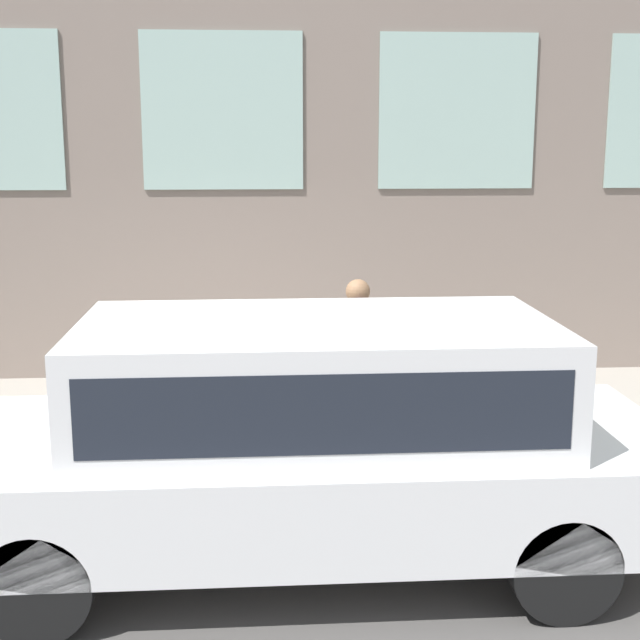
% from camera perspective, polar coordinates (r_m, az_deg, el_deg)
% --- Properties ---
extents(ground_plane, '(80.00, 80.00, 0.00)m').
position_cam_1_polar(ground_plane, '(7.60, -6.54, -10.39)').
color(ground_plane, '#514F4C').
extents(sidewalk, '(2.89, 60.00, 0.17)m').
position_cam_1_polar(sidewalk, '(8.93, -6.17, -6.42)').
color(sidewalk, '#A8A093').
rests_on(sidewalk, ground_plane).
extents(fire_hydrant, '(0.29, 0.42, 0.82)m').
position_cam_1_polar(fire_hydrant, '(7.75, -2.57, -5.26)').
color(fire_hydrant, gray).
rests_on(fire_hydrant, sidewalk).
extents(person, '(0.34, 0.22, 1.40)m').
position_cam_1_polar(person, '(8.22, 2.41, -1.22)').
color(person, navy).
rests_on(person, sidewalk).
extents(parked_truck_white_near, '(1.91, 4.96, 1.67)m').
position_cam_1_polar(parked_truck_white_near, '(5.93, -0.80, -6.88)').
color(parked_truck_white_near, black).
rests_on(parked_truck_white_near, ground_plane).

